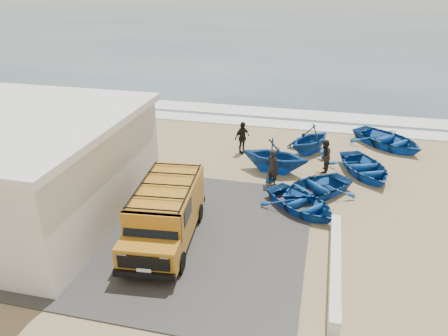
{
  "coord_description": "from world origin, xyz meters",
  "views": [
    {
      "loc": [
        4.13,
        -15.67,
        9.57
      ],
      "look_at": [
        -0.09,
        1.92,
        1.2
      ],
      "focal_mm": 35.0,
      "sensor_mm": 36.0,
      "label": 1
    }
  ],
  "objects_px": {
    "boat_near_left": "(302,203)",
    "boat_far_right": "(388,140)",
    "parapet": "(335,266)",
    "boat_mid_right": "(365,168)",
    "boat_far_left": "(310,139)",
    "boat_near_right": "(315,187)",
    "building": "(23,168)",
    "van": "(165,212)",
    "fisherman_back": "(242,137)",
    "fisherman_middle": "(324,156)",
    "boat_mid_left": "(275,155)",
    "fisherman_front": "(273,167)"
  },
  "relations": [
    {
      "from": "boat_near_right",
      "to": "building",
      "type": "bearing_deg",
      "value": -113.16
    },
    {
      "from": "van",
      "to": "boat_far_right",
      "type": "xyz_separation_m",
      "value": [
        9.16,
        12.0,
        -0.77
      ]
    },
    {
      "from": "boat_mid_right",
      "to": "boat_far_left",
      "type": "height_order",
      "value": "boat_far_left"
    },
    {
      "from": "boat_far_right",
      "to": "boat_far_left",
      "type": "bearing_deg",
      "value": 156.89
    },
    {
      "from": "building",
      "to": "boat_far_left",
      "type": "height_order",
      "value": "building"
    },
    {
      "from": "boat_mid_left",
      "to": "parapet",
      "type": "bearing_deg",
      "value": -148.98
    },
    {
      "from": "van",
      "to": "boat_far_right",
      "type": "bearing_deg",
      "value": 47.05
    },
    {
      "from": "boat_near_right",
      "to": "boat_mid_right",
      "type": "bearing_deg",
      "value": 95.14
    },
    {
      "from": "boat_mid_left",
      "to": "boat_far_right",
      "type": "height_order",
      "value": "boat_mid_left"
    },
    {
      "from": "boat_near_left",
      "to": "boat_far_right",
      "type": "bearing_deg",
      "value": 14.43
    },
    {
      "from": "boat_mid_right",
      "to": "boat_far_left",
      "type": "bearing_deg",
      "value": 117.53
    },
    {
      "from": "parapet",
      "to": "building",
      "type": "bearing_deg",
      "value": 175.42
    },
    {
      "from": "boat_far_right",
      "to": "van",
      "type": "bearing_deg",
      "value": -174.62
    },
    {
      "from": "building",
      "to": "fisherman_front",
      "type": "xyz_separation_m",
      "value": [
        9.5,
        5.18,
        -1.26
      ]
    },
    {
      "from": "boat_mid_right",
      "to": "van",
      "type": "bearing_deg",
      "value": -158.59
    },
    {
      "from": "van",
      "to": "boat_mid_left",
      "type": "bearing_deg",
      "value": 60.08
    },
    {
      "from": "boat_mid_right",
      "to": "boat_far_left",
      "type": "xyz_separation_m",
      "value": [
        -2.87,
        2.28,
        0.42
      ]
    },
    {
      "from": "boat_near_right",
      "to": "fisherman_front",
      "type": "height_order",
      "value": "fisherman_front"
    },
    {
      "from": "parapet",
      "to": "boat_near_right",
      "type": "distance_m",
      "value": 5.62
    },
    {
      "from": "boat_mid_right",
      "to": "fisherman_front",
      "type": "xyz_separation_m",
      "value": [
        -4.38,
        -2.13,
        0.5
      ]
    },
    {
      "from": "building",
      "to": "boat_far_right",
      "type": "xyz_separation_m",
      "value": [
        15.37,
        11.54,
        -1.71
      ]
    },
    {
      "from": "parapet",
      "to": "van",
      "type": "height_order",
      "value": "van"
    },
    {
      "from": "boat_mid_right",
      "to": "parapet",
      "type": "bearing_deg",
      "value": -123.39
    },
    {
      "from": "building",
      "to": "boat_near_left",
      "type": "relative_size",
      "value": 2.6
    },
    {
      "from": "parapet",
      "to": "boat_far_left",
      "type": "xyz_separation_m",
      "value": [
        -1.48,
        10.59,
        0.55
      ]
    },
    {
      "from": "fisherman_middle",
      "to": "boat_mid_left",
      "type": "bearing_deg",
      "value": -66.01
    },
    {
      "from": "van",
      "to": "boat_far_left",
      "type": "height_order",
      "value": "van"
    },
    {
      "from": "boat_mid_right",
      "to": "fisherman_back",
      "type": "xyz_separation_m",
      "value": [
        -6.57,
        1.41,
        0.51
      ]
    },
    {
      "from": "building",
      "to": "boat_far_right",
      "type": "height_order",
      "value": "building"
    },
    {
      "from": "van",
      "to": "boat_far_left",
      "type": "bearing_deg",
      "value": 58.84
    },
    {
      "from": "boat_mid_left",
      "to": "fisherman_front",
      "type": "distance_m",
      "value": 1.44
    },
    {
      "from": "boat_mid_left",
      "to": "fisherman_front",
      "type": "relative_size",
      "value": 1.89
    },
    {
      "from": "boat_near_right",
      "to": "boat_far_left",
      "type": "bearing_deg",
      "value": 141.19
    },
    {
      "from": "parapet",
      "to": "fisherman_back",
      "type": "xyz_separation_m",
      "value": [
        -5.19,
        9.72,
        0.63
      ]
    },
    {
      "from": "boat_near_left",
      "to": "boat_far_left",
      "type": "bearing_deg",
      "value": 41.48
    },
    {
      "from": "boat_mid_left",
      "to": "fisherman_back",
      "type": "bearing_deg",
      "value": 54.01
    },
    {
      "from": "boat_near_right",
      "to": "boat_far_right",
      "type": "relative_size",
      "value": 0.87
    },
    {
      "from": "fisherman_middle",
      "to": "boat_near_right",
      "type": "bearing_deg",
      "value": 4.12
    },
    {
      "from": "boat_near_left",
      "to": "boat_far_right",
      "type": "height_order",
      "value": "boat_far_right"
    },
    {
      "from": "boat_far_right",
      "to": "fisherman_back",
      "type": "bearing_deg",
      "value": 152.03
    },
    {
      "from": "boat_far_right",
      "to": "boat_near_right",
      "type": "bearing_deg",
      "value": -165.97
    },
    {
      "from": "boat_mid_left",
      "to": "fisherman_middle",
      "type": "relative_size",
      "value": 1.98
    },
    {
      "from": "van",
      "to": "boat_near_right",
      "type": "bearing_deg",
      "value": 37.58
    },
    {
      "from": "fisherman_back",
      "to": "boat_mid_left",
      "type": "bearing_deg",
      "value": -99.45
    },
    {
      "from": "van",
      "to": "fisherman_front",
      "type": "relative_size",
      "value": 3.03
    },
    {
      "from": "building",
      "to": "boat_mid_left",
      "type": "bearing_deg",
      "value": 35.13
    },
    {
      "from": "building",
      "to": "boat_near_right",
      "type": "bearing_deg",
      "value": 21.45
    },
    {
      "from": "parapet",
      "to": "boat_near_left",
      "type": "height_order",
      "value": "boat_near_left"
    },
    {
      "from": "boat_far_right",
      "to": "fisherman_front",
      "type": "xyz_separation_m",
      "value": [
        -5.86,
        -6.36,
        0.45
      ]
    },
    {
      "from": "boat_near_right",
      "to": "parapet",
      "type": "bearing_deg",
      "value": -34.65
    }
  ]
}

